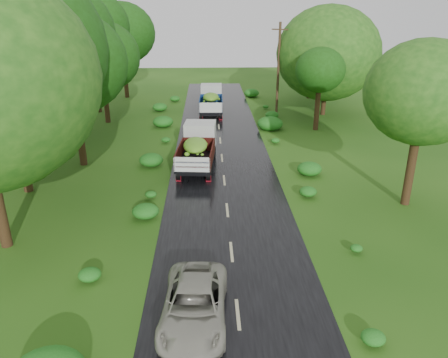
{
  "coord_description": "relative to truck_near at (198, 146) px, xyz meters",
  "views": [
    {
      "loc": [
        -0.92,
        -11.96,
        9.86
      ],
      "look_at": [
        -0.16,
        8.06,
        1.7
      ],
      "focal_mm": 35.0,
      "sensor_mm": 36.0,
      "label": 1
    }
  ],
  "objects": [
    {
      "name": "ground",
      "position": [
        1.59,
        -14.44,
        -1.39
      ],
      "size": [
        120.0,
        120.0,
        0.0
      ],
      "primitive_type": "plane",
      "color": "#1A450E",
      "rests_on": "ground"
    },
    {
      "name": "road",
      "position": [
        1.59,
        -9.44,
        -1.38
      ],
      "size": [
        6.5,
        80.0,
        0.02
      ],
      "primitive_type": "cube",
      "color": "black",
      "rests_on": "ground"
    },
    {
      "name": "road_lines",
      "position": [
        1.59,
        -8.44,
        -1.37
      ],
      "size": [
        0.12,
        69.6,
        0.0
      ],
      "color": "#BFB78C",
      "rests_on": "road"
    },
    {
      "name": "truck_near",
      "position": [
        0.0,
        0.0,
        0.0
      ],
      "size": [
        2.55,
        5.99,
        2.45
      ],
      "rotation": [
        0.0,
        0.0,
        -0.09
      ],
      "color": "black",
      "rests_on": "ground"
    },
    {
      "name": "truck_far",
      "position": [
        1.01,
        14.33,
        -0.01
      ],
      "size": [
        2.18,
        5.84,
        2.44
      ],
      "rotation": [
        0.0,
        0.0,
        -0.02
      ],
      "color": "black",
      "rests_on": "ground"
    },
    {
      "name": "car",
      "position": [
        0.14,
        -14.7,
        -0.73
      ],
      "size": [
        2.35,
        4.67,
        1.27
      ],
      "primitive_type": "imported",
      "rotation": [
        0.0,
        0.0,
        -0.06
      ],
      "color": "#A2A090",
      "rests_on": "road"
    },
    {
      "name": "utility_pole",
      "position": [
        6.98,
        12.84,
        2.87
      ],
      "size": [
        1.41,
        0.54,
        8.28
      ],
      "rotation": [
        0.0,
        0.0,
        -0.31
      ],
      "color": "#382616",
      "rests_on": "ground"
    },
    {
      "name": "trees_left",
      "position": [
        -8.81,
        4.27,
        5.65
      ],
      "size": [
        6.29,
        35.91,
        9.68
      ],
      "color": "black",
      "rests_on": "ground"
    },
    {
      "name": "trees_right",
      "position": [
        11.24,
        11.14,
        4.11
      ],
      "size": [
        5.48,
        30.68,
        7.5
      ],
      "color": "black",
      "rests_on": "ground"
    },
    {
      "name": "shrubs",
      "position": [
        1.59,
        -0.44,
        -1.04
      ],
      "size": [
        11.9,
        44.0,
        0.7
      ],
      "color": "#1B6518",
      "rests_on": "ground"
    }
  ]
}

